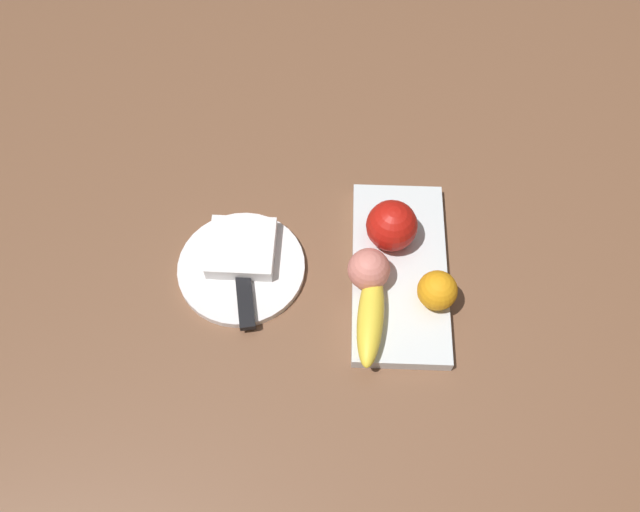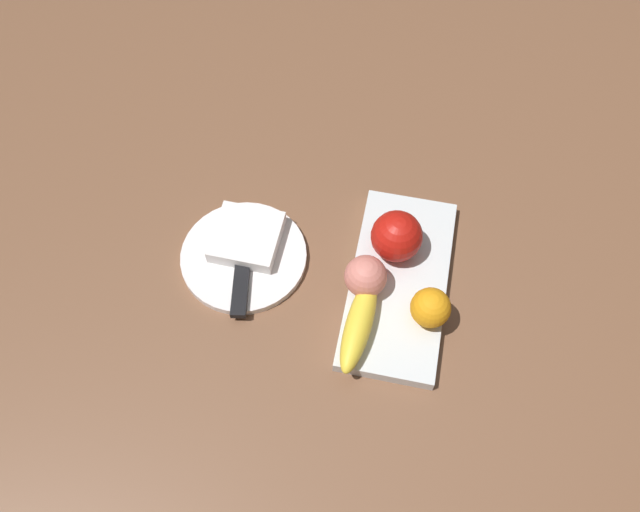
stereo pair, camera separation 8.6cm
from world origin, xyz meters
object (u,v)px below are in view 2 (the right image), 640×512
(fruit_tray, at_px, (398,283))
(peach, at_px, (366,276))
(orange_near_apple, at_px, (431,308))
(folded_napkin, at_px, (247,237))
(dinner_plate, at_px, (244,257))
(knife, at_px, (241,282))
(banana, at_px, (359,324))
(apple, at_px, (397,236))

(fruit_tray, distance_m, peach, 0.07)
(orange_near_apple, bearing_deg, folded_napkin, 75.40)
(fruit_tray, relative_size, orange_near_apple, 5.25)
(dinner_plate, distance_m, folded_napkin, 0.03)
(fruit_tray, height_order, folded_napkin, folded_napkin)
(peach, xyz_separation_m, knife, (-0.03, 0.19, -0.04))
(orange_near_apple, distance_m, knife, 0.30)
(folded_napkin, height_order, knife, folded_napkin)
(banana, relative_size, knife, 0.89)
(banana, distance_m, knife, 0.20)
(orange_near_apple, height_order, knife, orange_near_apple)
(peach, relative_size, knife, 0.37)
(fruit_tray, height_order, apple, apple)
(orange_near_apple, distance_m, peach, 0.11)
(folded_napkin, bearing_deg, orange_near_apple, -104.60)
(apple, xyz_separation_m, peach, (-0.08, 0.04, -0.01))
(fruit_tray, relative_size, dinner_plate, 1.57)
(fruit_tray, relative_size, peach, 4.88)
(apple, xyz_separation_m, orange_near_apple, (-0.11, -0.07, -0.01))
(knife, bearing_deg, dinner_plate, 1.78)
(peach, bearing_deg, orange_near_apple, -106.85)
(orange_near_apple, height_order, peach, peach)
(apple, bearing_deg, knife, 114.81)
(fruit_tray, xyz_separation_m, peach, (-0.02, 0.05, 0.04))
(apple, height_order, dinner_plate, apple)
(fruit_tray, xyz_separation_m, apple, (0.05, 0.02, 0.05))
(orange_near_apple, relative_size, folded_napkin, 0.58)
(apple, distance_m, peach, 0.08)
(folded_napkin, bearing_deg, peach, -103.43)
(apple, distance_m, knife, 0.26)
(banana, height_order, folded_napkin, banana)
(dinner_plate, bearing_deg, knife, -168.07)
(apple, bearing_deg, dinner_plate, 102.50)
(dinner_plate, xyz_separation_m, knife, (-0.05, -0.01, 0.01))
(knife, bearing_deg, banana, -112.91)
(fruit_tray, xyz_separation_m, orange_near_apple, (-0.05, -0.05, 0.04))
(banana, relative_size, folded_napkin, 1.52)
(apple, xyz_separation_m, knife, (-0.11, 0.23, -0.05))
(apple, bearing_deg, peach, 154.75)
(dinner_plate, relative_size, folded_napkin, 1.94)
(banana, distance_m, folded_napkin, 0.24)
(orange_near_apple, relative_size, knife, 0.34)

